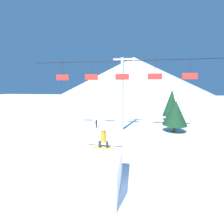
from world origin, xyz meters
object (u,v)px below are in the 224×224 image
Objects in this scene: snow_ramp at (100,173)px; snowboarder at (103,138)px; distant_skier at (96,123)px; pine_tree_near at (175,113)px.

snowboarder is at bearing 91.40° from snow_ramp.
snowboarder reaches higher than distant_skier.
distant_skier is (-10.86, 0.41, -1.92)m from pine_tree_near.
snowboarder is (-0.03, 1.20, 1.69)m from snow_ramp.
snowboarder is at bearing -73.17° from distant_skier.
pine_tree_near reaches higher than snow_ramp.
snow_ramp is 0.79× the size of pine_tree_near.
snow_ramp is 2.07m from snowboarder.
snowboarder is 1.14× the size of distant_skier.
pine_tree_near is at bearing -2.18° from distant_skier.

